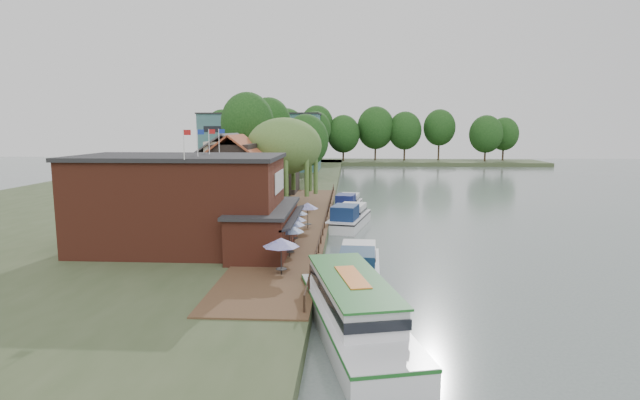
{
  "coord_description": "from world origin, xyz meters",
  "views": [
    {
      "loc": [
        -3.12,
        -37.98,
        10.37
      ],
      "look_at": [
        -6.0,
        12.0,
        3.0
      ],
      "focal_mm": 28.0,
      "sensor_mm": 36.0,
      "label": 1
    }
  ],
  "objects": [
    {
      "name": "umbrella_1",
      "position": [
        -7.32,
        -3.23,
        2.29
      ],
      "size": [
        2.15,
        2.15,
        2.38
      ],
      "primitive_type": null,
      "color": "navy",
      "rests_on": "quay_deck"
    },
    {
      "name": "hotel_block",
      "position": [
        -22.0,
        70.0,
        7.15
      ],
      "size": [
        25.4,
        12.4,
        12.3
      ],
      "primitive_type": null,
      "color": "#38666B",
      "rests_on": "land_bank"
    },
    {
      "name": "umbrella_0",
      "position": [
        -7.32,
        -7.64,
        2.29
      ],
      "size": [
        2.33,
        2.33,
        2.38
      ],
      "primitive_type": null,
      "color": "#1F1B95",
      "rests_on": "quay_deck"
    },
    {
      "name": "bank_tree_3",
      "position": [
        -10.76,
        76.43,
        7.45
      ],
      "size": [
        7.03,
        7.03,
        12.91
      ],
      "primitive_type": null,
      "color": "#143811",
      "rests_on": "land_bank"
    },
    {
      "name": "bank_tree_4",
      "position": [
        -15.36,
        85.93,
        7.0
      ],
      "size": [
        6.1,
        6.1,
        12.0
      ],
      "primitive_type": null,
      "color": "#143811",
      "rests_on": "land_bank"
    },
    {
      "name": "cruiser_1",
      "position": [
        -3.03,
        13.34,
        1.28
      ],
      "size": [
        5.53,
        10.95,
        2.56
      ],
      "primitive_type": null,
      "rotation": [
        0.0,
        0.0,
        -0.21
      ],
      "color": "white",
      "rests_on": "ground"
    },
    {
      "name": "bank_tree_2",
      "position": [
        -18.43,
        57.65,
        8.47
      ],
      "size": [
        8.52,
        8.52,
        14.94
      ],
      "primitive_type": null,
      "color": "#143811",
      "rests_on": "land_bank"
    },
    {
      "name": "quay_deck",
      "position": [
        -8.0,
        10.0,
        1.05
      ],
      "size": [
        6.0,
        50.0,
        0.1
      ],
      "primitive_type": "cube",
      "color": "#47301E",
      "rests_on": "land_bank"
    },
    {
      "name": "umbrella_3",
      "position": [
        -7.5,
        1.17,
        2.29
      ],
      "size": [
        2.08,
        2.08,
        2.38
      ],
      "primitive_type": null,
      "color": "#1C319B",
      "rests_on": "quay_deck"
    },
    {
      "name": "cottage_b",
      "position": [
        -18.0,
        24.0,
        5.25
      ],
      "size": [
        9.6,
        8.6,
        8.5
      ],
      "primitive_type": null,
      "color": "beige",
      "rests_on": "land_bank"
    },
    {
      "name": "bank_tree_1",
      "position": [
        -10.8,
        51.3,
        6.81
      ],
      "size": [
        8.15,
        8.15,
        11.62
      ],
      "primitive_type": null,
      "color": "#143811",
      "rests_on": "land_bank"
    },
    {
      "name": "willow",
      "position": [
        -10.5,
        19.0,
        6.21
      ],
      "size": [
        8.6,
        8.6,
        10.43
      ],
      "primitive_type": null,
      "color": "#476B2D",
      "rests_on": "land_bank"
    },
    {
      "name": "ground",
      "position": [
        0.0,
        0.0,
        0.0
      ],
      "size": [
        260.0,
        260.0,
        0.0
      ],
      "primitive_type": "plane",
      "color": "#576462",
      "rests_on": "ground"
    },
    {
      "name": "bank_tree_0",
      "position": [
        -18.98,
        40.07,
        8.37
      ],
      "size": [
        8.27,
        8.27,
        14.74
      ],
      "primitive_type": null,
      "color": "#143811",
      "rests_on": "land_bank"
    },
    {
      "name": "bank_tree_5",
      "position": [
        -16.98,
        94.11,
        6.11
      ],
      "size": [
        6.5,
        6.5,
        10.22
      ],
      "primitive_type": null,
      "color": "#143811",
      "rests_on": "land_bank"
    },
    {
      "name": "quay_rail",
      "position": [
        -5.3,
        10.5,
        1.5
      ],
      "size": [
        0.2,
        49.0,
        1.0
      ],
      "primitive_type": null,
      "color": "black",
      "rests_on": "land_bank"
    },
    {
      "name": "land_bank",
      "position": [
        -30.0,
        35.0,
        0.5
      ],
      "size": [
        50.0,
        140.0,
        1.0
      ],
      "primitive_type": "cube",
      "color": "#384728",
      "rests_on": "ground"
    },
    {
      "name": "cruiser_0",
      "position": [
        -2.43,
        -4.88,
        1.24
      ],
      "size": [
        3.76,
        10.31,
        2.48
      ],
      "primitive_type": null,
      "rotation": [
        0.0,
        0.0,
        -0.05
      ],
      "color": "silver",
      "rests_on": "ground"
    },
    {
      "name": "swan",
      "position": [
        -4.41,
        -12.44,
        0.22
      ],
      "size": [
        0.44,
        0.44,
        0.44
      ],
      "primitive_type": "sphere",
      "color": "white",
      "rests_on": "ground"
    },
    {
      "name": "pub",
      "position": [
        -14.0,
        -1.0,
        4.65
      ],
      "size": [
        20.0,
        11.0,
        7.3
      ],
      "primitive_type": null,
      "color": "maroon",
      "rests_on": "land_bank"
    },
    {
      "name": "cruiser_2",
      "position": [
        -3.19,
        23.22,
        1.16
      ],
      "size": [
        4.42,
        9.95,
        2.32
      ],
      "primitive_type": null,
      "rotation": [
        0.0,
        0.0,
        -0.14
      ],
      "color": "silver",
      "rests_on": "ground"
    },
    {
      "name": "cottage_a",
      "position": [
        -15.0,
        14.0,
        5.25
      ],
      "size": [
        8.6,
        7.6,
        8.5
      ],
      "primitive_type": null,
      "color": "black",
      "rests_on": "land_bank"
    },
    {
      "name": "umbrella_2",
      "position": [
        -7.48,
        -0.8,
        2.29
      ],
      "size": [
        2.19,
        2.19,
        2.38
      ],
      "primitive_type": null,
      "color": "#1C399B",
      "rests_on": "quay_deck"
    },
    {
      "name": "umbrella_5",
      "position": [
        -6.84,
        7.05,
        2.29
      ],
      "size": [
        1.99,
        1.99,
        2.38
      ],
      "primitive_type": null,
      "color": "navy",
      "rests_on": "quay_deck"
    },
    {
      "name": "umbrella_4",
      "position": [
        -7.74,
        4.09,
        2.29
      ],
      "size": [
        2.3,
        2.3,
        2.38
      ],
      "primitive_type": null,
      "color": "navy",
      "rests_on": "quay_deck"
    },
    {
      "name": "cottage_c",
      "position": [
        -14.0,
        33.0,
        5.25
      ],
      "size": [
        7.6,
        7.6,
        8.5
      ],
      "primitive_type": null,
      "color": "black",
      "rests_on": "land_bank"
    },
    {
      "name": "tour_boat",
      "position": [
        -2.75,
        -14.09,
        1.44
      ],
      "size": [
        6.65,
        13.71,
        2.88
      ],
      "primitive_type": null,
      "rotation": [
        0.0,
        0.0,
        0.23
      ],
      "color": "silver",
      "rests_on": "ground"
    }
  ]
}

